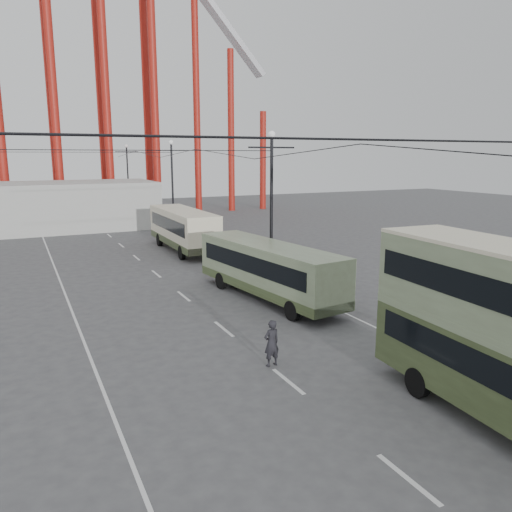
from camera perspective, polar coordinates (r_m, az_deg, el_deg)
ground at (r=15.80m, az=14.61°, el=-18.67°), size 160.00×160.00×0.00m
road_markings at (r=32.03m, az=-10.03°, el=-2.86°), size 12.52×120.00×0.01m
lamp_post_mid at (r=32.00m, az=1.77°, el=5.80°), size 3.20×0.44×9.32m
lamp_post_far at (r=52.44m, az=-9.52°, el=7.86°), size 3.20×0.44×9.32m
lamp_post_distant at (r=73.79m, az=-14.42°, el=8.66°), size 3.20×0.44×9.32m
roller_coaster at (r=69.12m, az=-21.47°, el=23.33°), size 52.95×5.00×55.48m
fairground_shed at (r=57.56m, az=-22.66°, el=5.27°), size 22.00×10.00×5.00m
single_decker_green at (r=27.33m, az=1.40°, el=-1.42°), size 3.91×11.16×3.09m
single_decker_cream at (r=41.77m, az=-8.33°, el=3.20°), size 2.82×10.95×3.40m
pedestrian at (r=19.01m, az=1.78°, el=-9.92°), size 0.71×0.52×1.81m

